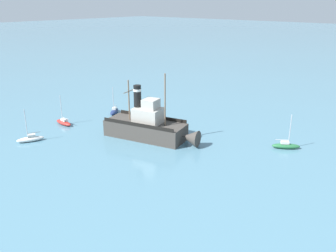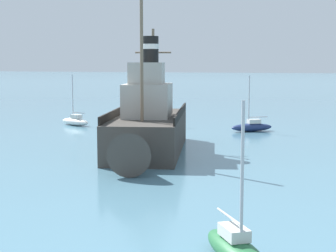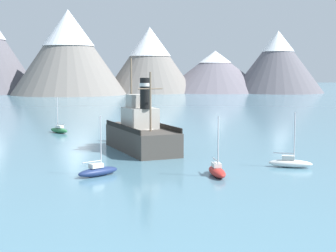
% 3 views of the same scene
% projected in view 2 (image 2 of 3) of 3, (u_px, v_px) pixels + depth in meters
% --- Properties ---
extents(ground_plane, '(600.00, 600.00, 0.00)m').
position_uv_depth(ground_plane, '(152.00, 151.00, 35.26)').
color(ground_plane, teal).
extents(old_tugboat, '(7.23, 14.79, 9.90)m').
position_uv_depth(old_tugboat, '(148.00, 126.00, 34.21)').
color(old_tugboat, '#423D38').
rests_on(old_tugboat, ground).
extents(sailboat_red, '(1.14, 3.81, 4.90)m').
position_uv_depth(sailboat_red, '(156.00, 121.00, 49.74)').
color(sailboat_red, '#B22823').
rests_on(sailboat_red, ground).
extents(sailboat_white, '(3.92, 2.54, 4.90)m').
position_uv_depth(sailboat_white, '(75.00, 121.00, 49.62)').
color(sailboat_white, white).
rests_on(sailboat_white, ground).
extents(sailboat_green, '(3.12, 3.72, 4.90)m').
position_uv_depth(sailboat_green, '(236.00, 249.00, 15.37)').
color(sailboat_green, '#286B3D').
rests_on(sailboat_green, ground).
extents(sailboat_navy, '(3.75, 3.07, 4.90)m').
position_uv_depth(sailboat_navy, '(252.00, 127.00, 45.22)').
color(sailboat_navy, navy).
rests_on(sailboat_navy, ground).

